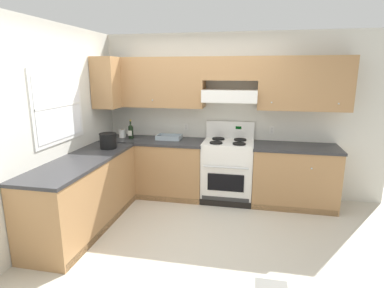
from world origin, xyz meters
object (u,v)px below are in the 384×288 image
object	(u,v)px
bucket	(108,140)
paper_towel_roll	(122,133)
wine_bottle	(131,131)
bowl	(169,138)
stove	(228,170)

from	to	relation	value
bucket	paper_towel_roll	size ratio (longest dim) A/B	1.81
wine_bottle	bowl	distance (m)	0.64
bowl	bucket	xyz separation A→B (m)	(-0.68, -0.75, 0.09)
bowl	paper_towel_roll	xyz separation A→B (m)	(-0.79, -0.02, 0.04)
stove	bowl	size ratio (longest dim) A/B	3.13
stove	wine_bottle	size ratio (longest dim) A/B	3.94
stove	wine_bottle	world-z (taller)	wine_bottle
wine_bottle	bucket	xyz separation A→B (m)	(-0.05, -0.70, -0.01)
stove	bowl	xyz separation A→B (m)	(-0.95, 0.08, 0.45)
paper_towel_roll	bowl	bearing A→B (deg)	1.10
wine_bottle	bucket	distance (m)	0.70
stove	paper_towel_roll	xyz separation A→B (m)	(-1.75, 0.07, 0.50)
stove	bowl	world-z (taller)	stove
bowl	bucket	world-z (taller)	bucket
wine_bottle	bowl	size ratio (longest dim) A/B	0.80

